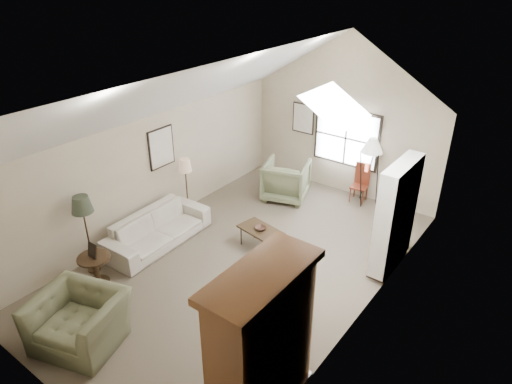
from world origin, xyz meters
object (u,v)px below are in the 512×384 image
Objects in this scene: armchair_far at (286,180)px; side_table at (96,270)px; armoire at (261,344)px; side_chair at (360,183)px; sofa at (158,229)px; armchair_near at (79,320)px; coffee_table at (261,239)px.

armchair_far is 1.81× the size of side_table.
armoire is 6.31m from side_chair.
sofa is 2.20× the size of armchair_far.
sofa reaches higher than side_table.
sofa is 3.99× the size of side_table.
side_chair reaches higher than armchair_near.
side_chair is (0.69, 3.13, 0.24)m from coffee_table.
side_chair is at bearing 103.74° from armoire.
sofa is (-4.04, 1.86, -0.76)m from armoire.
sofa is 1.60m from side_table.
armchair_near is 5.94m from armchair_far.
side_chair is (1.53, 0.93, -0.01)m from armchair_far.
side_table is (-3.94, 0.26, -0.81)m from armoire.
armchair_near is 1.21× the size of armchair_far.
side_table is at bearing 176.28° from armoire.
coffee_table is 1.57× the size of side_table.
side_table is at bearing -178.40° from sofa.
coffee_table is 3.22m from side_chair.
side_table is (-1.75, -2.71, 0.06)m from coffee_table.
side_table is 0.61× the size of side_chair.
armoire is 6.02m from armchair_far.
side_chair is at bearing 60.89° from armchair_near.
side_chair is (2.55, 4.24, 0.14)m from sofa.
sofa is 3.47m from armchair_far.
side_chair is at bearing -167.42° from armchair_far.
sofa is at bearing 155.32° from armoire.
armchair_far is at bearing -19.04° from sofa.
sofa is 2.45× the size of side_chair.
armoire reaches higher than armchair_far.
armoire is 2.29× the size of side_chair.
armchair_near is (1.12, -2.62, 0.08)m from sofa.
sofa is 2.85m from armchair_near.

